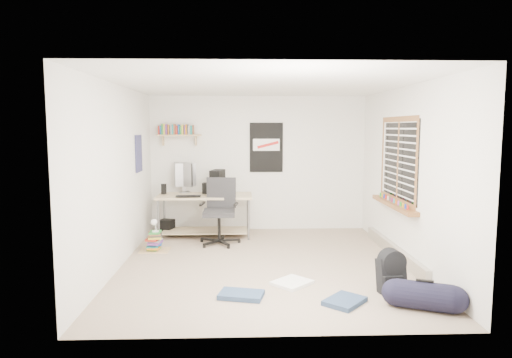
{
  "coord_description": "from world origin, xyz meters",
  "views": [
    {
      "loc": [
        -0.34,
        -6.25,
        1.92
      ],
      "look_at": [
        -0.11,
        0.32,
        1.18
      ],
      "focal_mm": 32.0,
      "sensor_mm": 36.0,
      "label": 1
    }
  ],
  "objects_px": {
    "desk": "(205,216)",
    "office_chair": "(219,215)",
    "backpack": "(391,276)",
    "book_stack": "(155,241)",
    "duffel_bag": "(424,297)"
  },
  "relations": [
    {
      "from": "book_stack",
      "to": "backpack",
      "type": "bearing_deg",
      "value": -31.92
    },
    {
      "from": "desk",
      "to": "duffel_bag",
      "type": "distance_m",
      "value": 4.25
    },
    {
      "from": "backpack",
      "to": "desk",
      "type": "bearing_deg",
      "value": 122.21
    },
    {
      "from": "office_chair",
      "to": "backpack",
      "type": "xyz_separation_m",
      "value": [
        2.11,
        -2.31,
        -0.29
      ]
    },
    {
      "from": "book_stack",
      "to": "duffel_bag",
      "type": "bearing_deg",
      "value": -36.66
    },
    {
      "from": "office_chair",
      "to": "backpack",
      "type": "height_order",
      "value": "office_chair"
    },
    {
      "from": "duffel_bag",
      "to": "office_chair",
      "type": "bearing_deg",
      "value": 152.29
    },
    {
      "from": "backpack",
      "to": "book_stack",
      "type": "bearing_deg",
      "value": 140.6
    },
    {
      "from": "desk",
      "to": "book_stack",
      "type": "distance_m",
      "value": 1.2
    },
    {
      "from": "desk",
      "to": "office_chair",
      "type": "xyz_separation_m",
      "value": [
        0.27,
        -0.56,
        0.12
      ]
    },
    {
      "from": "desk",
      "to": "office_chair",
      "type": "relative_size",
      "value": 1.51
    },
    {
      "from": "office_chair",
      "to": "book_stack",
      "type": "relative_size",
      "value": 2.44
    },
    {
      "from": "desk",
      "to": "backpack",
      "type": "bearing_deg",
      "value": -53.86
    },
    {
      "from": "desk",
      "to": "office_chair",
      "type": "distance_m",
      "value": 0.63
    },
    {
      "from": "office_chair",
      "to": "book_stack",
      "type": "xyz_separation_m",
      "value": [
        -0.99,
        -0.38,
        -0.34
      ]
    }
  ]
}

